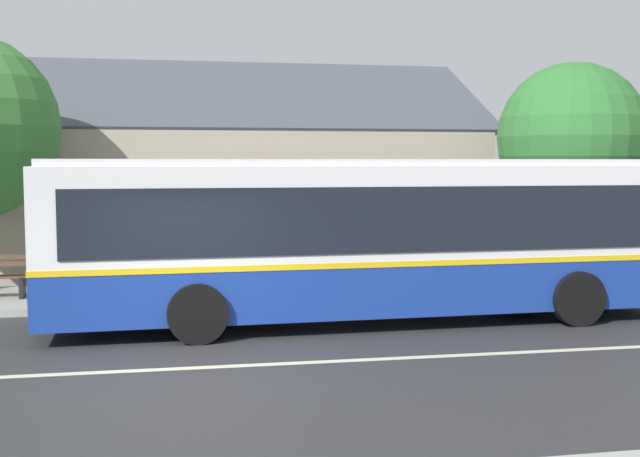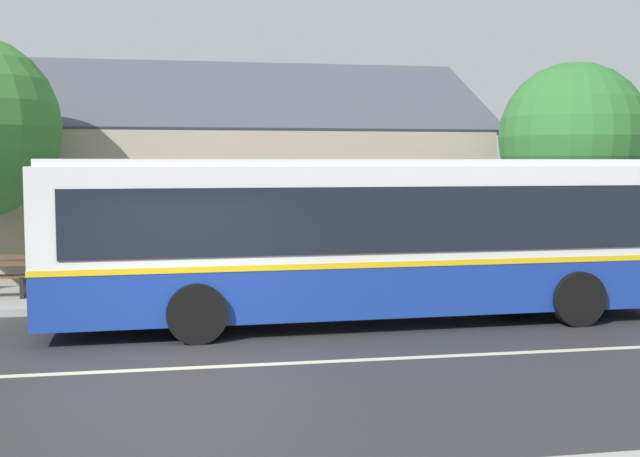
% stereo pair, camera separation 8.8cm
% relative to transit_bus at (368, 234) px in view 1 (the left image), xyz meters
% --- Properties ---
extents(ground_plane, '(300.00, 300.00, 0.00)m').
position_rel_transit_bus_xyz_m(ground_plane, '(-3.34, -2.90, -1.63)').
color(ground_plane, '#2D2D30').
extents(sidewalk_far, '(60.00, 3.00, 0.15)m').
position_rel_transit_bus_xyz_m(sidewalk_far, '(-3.34, 3.10, -1.56)').
color(sidewalk_far, '#9E9E99').
rests_on(sidewalk_far, ground).
extents(lane_divider_stripe, '(60.00, 0.16, 0.01)m').
position_rel_transit_bus_xyz_m(lane_divider_stripe, '(-3.34, -2.90, -1.63)').
color(lane_divider_stripe, beige).
rests_on(lane_divider_stripe, ground).
extents(community_building, '(21.95, 9.46, 7.04)m').
position_rel_transit_bus_xyz_m(community_building, '(-5.77, 10.35, 0.39)').
color(community_building, tan).
rests_on(community_building, ground).
extents(transit_bus, '(11.87, 2.98, 3.03)m').
position_rel_transit_bus_xyz_m(transit_bus, '(0.00, 0.00, 0.00)').
color(transit_bus, navy).
rests_on(transit_bus, ground).
extents(bench_down_street, '(1.88, 0.51, 0.94)m').
position_rel_transit_bus_xyz_m(bench_down_street, '(-2.33, 2.93, -1.05)').
color(bench_down_street, brown).
rests_on(bench_down_street, sidewalk_far).
extents(street_tree_primary, '(3.64, 3.64, 5.41)m').
position_rel_transit_bus_xyz_m(street_tree_primary, '(6.11, 3.88, 1.80)').
color(street_tree_primary, '#4C3828').
rests_on(street_tree_primary, ground).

